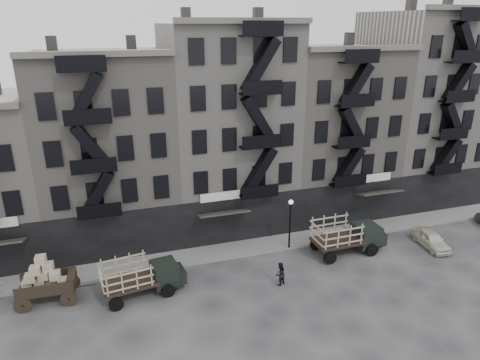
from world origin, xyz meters
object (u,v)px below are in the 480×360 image
object	(u,v)px
stake_truck_east	(347,233)
car_east	(431,239)
pedestrian_mid	(280,274)
stake_truck_west	(141,274)
wagon	(43,277)

from	to	relation	value
stake_truck_east	car_east	size ratio (longest dim) A/B	1.54
stake_truck_east	pedestrian_mid	world-z (taller)	stake_truck_east
stake_truck_west	pedestrian_mid	size ratio (longest dim) A/B	3.32
stake_truck_east	stake_truck_west	bearing A→B (deg)	-178.23
wagon	pedestrian_mid	distance (m)	15.47
pedestrian_mid	stake_truck_east	bearing A→B (deg)	175.90
pedestrian_mid	stake_truck_west	bearing A→B (deg)	-35.20
wagon	stake_truck_east	distance (m)	21.84
car_east	pedestrian_mid	world-z (taller)	pedestrian_mid
stake_truck_west	car_east	distance (m)	22.91
wagon	stake_truck_east	world-z (taller)	wagon
wagon	pedestrian_mid	world-z (taller)	wagon
wagon	stake_truck_east	bearing A→B (deg)	2.07
wagon	pedestrian_mid	xyz separation A→B (m)	(15.16, -2.89, -0.98)
stake_truck_west	stake_truck_east	size ratio (longest dim) A/B	0.95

